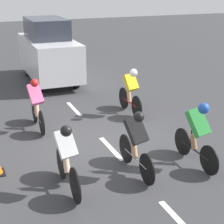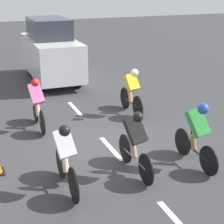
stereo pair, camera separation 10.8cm
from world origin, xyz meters
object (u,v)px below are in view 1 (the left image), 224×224
(cyclist_pink, at_px, (36,103))
(support_car, at_px, (49,51))
(cyclist_yellow, at_px, (131,90))
(cyclist_black, at_px, (136,140))
(cyclist_green, at_px, (198,131))
(cyclist_white, at_px, (67,156))

(cyclist_pink, distance_m, support_car, 5.21)
(cyclist_yellow, xyz_separation_m, cyclist_pink, (2.89, 0.19, 0.00))
(cyclist_black, distance_m, support_car, 8.26)
(cyclist_green, relative_size, support_car, 0.40)
(cyclist_yellow, height_order, cyclist_pink, cyclist_pink)
(cyclist_white, bearing_deg, cyclist_black, -175.78)
(cyclist_yellow, relative_size, cyclist_black, 0.97)
(cyclist_black, bearing_deg, cyclist_white, 4.22)
(cyclist_yellow, height_order, cyclist_green, cyclist_green)
(support_car, bearing_deg, cyclist_white, 79.15)
(cyclist_black, relative_size, support_car, 0.40)
(cyclist_pink, bearing_deg, cyclist_green, 129.46)
(cyclist_white, xyz_separation_m, cyclist_black, (-1.51, -0.11, 0.02))
(cyclist_pink, height_order, cyclist_white, cyclist_pink)
(cyclist_yellow, height_order, support_car, support_car)
(cyclist_black, xyz_separation_m, support_car, (-0.09, -8.25, 0.43))
(cyclist_green, xyz_separation_m, support_car, (1.31, -8.39, 0.38))
(cyclist_yellow, distance_m, cyclist_black, 3.77)
(cyclist_pink, bearing_deg, cyclist_white, 88.34)
(cyclist_white, relative_size, cyclist_green, 0.99)
(cyclist_white, bearing_deg, cyclist_yellow, -129.88)
(support_car, bearing_deg, cyclist_pink, 73.17)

